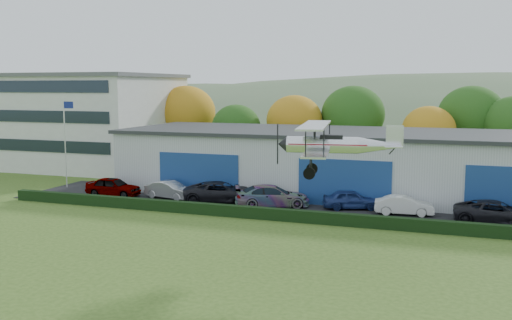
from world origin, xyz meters
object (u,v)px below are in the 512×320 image
(car_4, at_px, (351,199))
(biplane, at_px, (333,143))
(flagpole, at_px, (66,135))
(car_0, at_px, (113,187))
(office_block, at_px, (80,120))
(car_5, at_px, (404,205))
(car_1, at_px, (170,190))
(car_2, at_px, (221,192))
(car_6, at_px, (497,212))
(car_3, at_px, (272,196))
(hangar, at_px, (358,162))

(car_4, xyz_separation_m, biplane, (1.31, -12.85, 5.38))
(flagpole, distance_m, biplane, 30.12)
(car_0, bearing_deg, office_block, 41.33)
(car_0, distance_m, car_5, 23.26)
(car_0, xyz_separation_m, car_1, (4.93, 0.58, -0.07))
(office_block, xyz_separation_m, car_2, (23.69, -14.63, -4.36))
(car_0, height_order, car_1, car_0)
(car_1, xyz_separation_m, car_6, (24.32, -0.56, 0.06))
(office_block, height_order, biplane, office_block)
(car_2, distance_m, car_5, 13.85)
(office_block, height_order, car_5, office_block)
(car_2, distance_m, biplane, 17.24)
(car_3, bearing_deg, car_4, -102.41)
(hangar, relative_size, car_5, 9.96)
(office_block, xyz_separation_m, car_3, (27.93, -14.86, -4.35))
(hangar, distance_m, car_3, 9.50)
(hangar, xyz_separation_m, car_6, (10.53, -8.15, -1.85))
(flagpole, height_order, car_6, flagpole)
(car_5, bearing_deg, biplane, 161.18)
(hangar, distance_m, flagpole, 25.68)
(hangar, relative_size, biplane, 5.54)
(office_block, relative_size, flagpole, 2.57)
(car_0, xyz_separation_m, car_2, (9.40, 0.56, 0.03))
(office_block, distance_m, car_5, 40.44)
(car_3, distance_m, biplane, 14.64)
(hangar, relative_size, car_6, 7.44)
(car_1, relative_size, biplane, 0.58)
(car_5, xyz_separation_m, biplane, (-2.55, -12.16, 5.42))
(flagpole, xyz_separation_m, car_0, (6.17, -2.19, -3.96))
(hangar, distance_m, car_1, 15.85)
(flagpole, xyz_separation_m, biplane, (26.86, -13.54, 1.35))
(flagpole, height_order, car_1, flagpole)
(hangar, bearing_deg, car_3, -122.93)
(hangar, xyz_separation_m, flagpole, (-24.88, -5.98, 2.13))
(flagpole, distance_m, car_3, 20.28)
(flagpole, bearing_deg, car_5, -2.69)
(flagpole, xyz_separation_m, car_1, (11.10, -1.61, -4.03))
(car_6, bearing_deg, car_5, 83.26)
(hangar, distance_m, biplane, 19.93)
(hangar, distance_m, office_block, 33.84)
(car_5, bearing_deg, car_1, 83.76)
(car_5, relative_size, car_6, 0.75)
(car_0, bearing_deg, biplane, -120.67)
(car_4, bearing_deg, car_2, 76.55)
(car_1, height_order, car_2, car_2)
(car_5, relative_size, biplane, 0.56)
(car_3, bearing_deg, car_2, 63.16)
(hangar, height_order, car_1, hangar)
(car_0, distance_m, car_4, 19.44)
(car_0, bearing_deg, car_6, -91.88)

